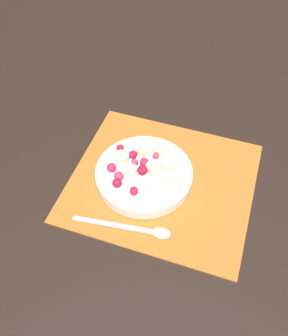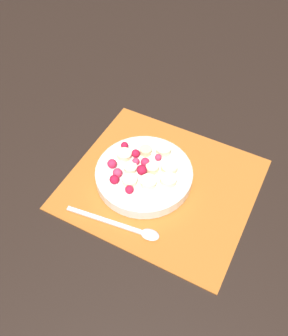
{
  "view_description": "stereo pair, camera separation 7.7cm",
  "coord_description": "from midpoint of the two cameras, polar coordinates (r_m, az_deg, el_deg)",
  "views": [
    {
      "loc": [
        0.12,
        -0.47,
        0.64
      ],
      "look_at": [
        -0.04,
        -0.01,
        0.04
      ],
      "focal_mm": 40.0,
      "sensor_mm": 36.0,
      "label": 1
    },
    {
      "loc": [
        0.19,
        -0.44,
        0.64
      ],
      "look_at": [
        -0.04,
        -0.01,
        0.04
      ],
      "focal_mm": 40.0,
      "sensor_mm": 36.0,
      "label": 2
    }
  ],
  "objects": [
    {
      "name": "ground_plane",
      "position": [
        0.8,
        0.01,
        -2.33
      ],
      "size": [
        3.0,
        3.0,
        0.0
      ],
      "primitive_type": "plane",
      "color": "black"
    },
    {
      "name": "placemat",
      "position": [
        0.8,
        0.01,
        -2.2
      ],
      "size": [
        0.38,
        0.34,
        0.01
      ],
      "color": "#B26023",
      "rests_on": "ground_plane"
    },
    {
      "name": "fruit_bowl",
      "position": [
        0.78,
        -2.83,
        -0.93
      ],
      "size": [
        0.2,
        0.2,
        0.05
      ],
      "color": "silver",
      "rests_on": "placemat"
    },
    {
      "name": "spoon",
      "position": [
        0.72,
        -3.79,
        -9.52
      ],
      "size": [
        0.19,
        0.04,
        0.01
      ],
      "rotation": [
        0.0,
        0.0,
        6.41
      ],
      "color": "silver",
      "rests_on": "placemat"
    }
  ]
}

